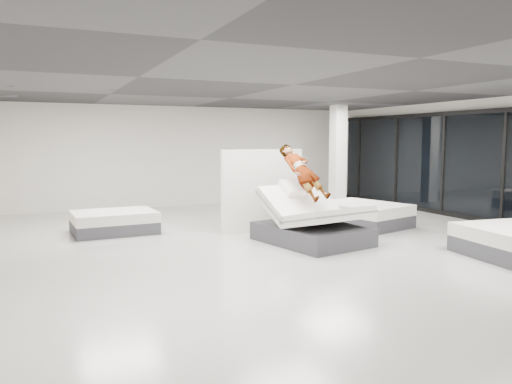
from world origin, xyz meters
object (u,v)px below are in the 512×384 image
person (303,181)px  flat_bed_right_far (362,215)px  remote (322,190)px  flat_bed_left_far (114,222)px  column (338,157)px  divider_panel (263,190)px  hero_bed (312,223)px

person → flat_bed_right_far: size_ratio=0.67×
remote → flat_bed_left_far: bearing=132.5°
column → divider_panel: bearing=-144.9°
person → column: size_ratio=0.50×
person → remote: person is taller
flat_bed_right_far → flat_bed_left_far: size_ratio=1.27×
hero_bed → column: size_ratio=0.76×
hero_bed → flat_bed_right_far: (2.20, 1.30, -0.13)m
remote → divider_panel: size_ratio=0.07×
hero_bed → flat_bed_left_far: bearing=141.7°
person → divider_panel: size_ratio=0.75×
hero_bed → flat_bed_left_far: size_ratio=1.30×
flat_bed_left_far → column: column is taller
remote → column: (3.27, 4.40, 0.51)m
person → divider_panel: bearing=90.1°
divider_panel → flat_bed_right_far: 2.66m
hero_bed → flat_bed_left_far: hero_bed is taller
hero_bed → flat_bed_left_far: (-3.58, 2.83, -0.16)m
flat_bed_left_far → remote: bearing=-36.6°
column → person: bearing=-130.9°
person → column: column is taller
divider_panel → flat_bed_right_far: divider_panel is taller
divider_panel → remote: bearing=-76.1°
remote → divider_panel: 1.81m
remote → flat_bed_right_far: size_ratio=0.06×
hero_bed → column: (3.49, 4.40, 1.19)m
hero_bed → column: column is taller
person → divider_panel: 1.47m
column → flat_bed_right_far: bearing=-112.5°
hero_bed → remote: (0.22, 0.01, 0.68)m
divider_panel → flat_bed_left_far: size_ratio=1.12×
hero_bed → divider_panel: 1.84m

